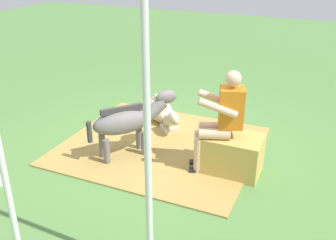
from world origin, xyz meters
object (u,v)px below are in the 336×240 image
hay_bale (232,154)px  pony_standing (128,121)px  person_seated (221,117)px  tent_pole_left (148,152)px  pony_lying (161,111)px

hay_bale → pony_standing: (1.45, 0.18, 0.28)m
hay_bale → person_seated: (0.16, 0.04, 0.52)m
person_seated → pony_standing: (1.29, 0.14, -0.24)m
person_seated → tent_pole_left: tent_pole_left is taller
hay_bale → tent_pole_left: size_ratio=0.30×
tent_pole_left → pony_lying: bearing=-66.8°
person_seated → pony_lying: (1.37, -1.12, -0.59)m
person_seated → pony_standing: 1.32m
pony_standing → tent_pole_left: size_ratio=0.44×
pony_lying → tent_pole_left: tent_pole_left is taller
pony_standing → pony_lying: pony_standing is taller
person_seated → pony_standing: bearing=6.0°
hay_bale → pony_standing: bearing=6.9°
pony_standing → pony_lying: size_ratio=0.96×
person_seated → pony_standing: person_seated is taller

